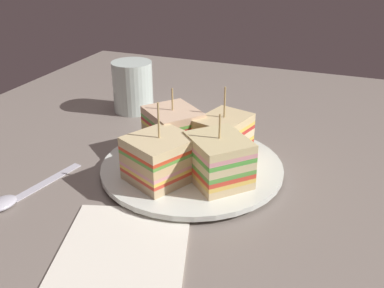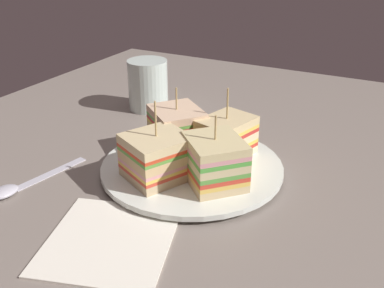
# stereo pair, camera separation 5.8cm
# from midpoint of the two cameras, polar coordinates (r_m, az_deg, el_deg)

# --- Properties ---
(ground_plane) EXTENTS (1.07, 0.94, 0.02)m
(ground_plane) POSITION_cam_midpoint_polar(r_m,az_deg,el_deg) (0.60, 2.75, -4.49)
(ground_plane) COLOR gray
(plate) EXTENTS (0.24, 0.24, 0.01)m
(plate) POSITION_cam_midpoint_polar(r_m,az_deg,el_deg) (0.59, 2.79, -3.11)
(plate) COLOR silver
(plate) RESTS_ON ground_plane
(sandwich_wedge_0) EXTENTS (0.09, 0.07, 0.10)m
(sandwich_wedge_0) POSITION_cam_midpoint_polar(r_m,az_deg,el_deg) (0.61, 7.13, 0.82)
(sandwich_wedge_0) COLOR beige
(sandwich_wedge_0) RESTS_ON plate
(sandwich_wedge_1) EXTENTS (0.10, 0.10, 0.09)m
(sandwich_wedge_1) POSITION_cam_midpoint_polar(r_m,az_deg,el_deg) (0.62, 0.71, 1.89)
(sandwich_wedge_1) COLOR #D5B788
(sandwich_wedge_1) RESTS_ON plate
(sandwich_wedge_2) EXTENTS (0.10, 0.09, 0.10)m
(sandwich_wedge_2) POSITION_cam_midpoint_polar(r_m,az_deg,el_deg) (0.55, -1.50, -1.72)
(sandwich_wedge_2) COLOR #D0B486
(sandwich_wedge_2) RESTS_ON plate
(sandwich_wedge_3) EXTENTS (0.10, 0.10, 0.09)m
(sandwich_wedge_3) POSITION_cam_midpoint_polar(r_m,az_deg,el_deg) (0.54, 6.00, -2.30)
(sandwich_wedge_3) COLOR #DBBE8B
(sandwich_wedge_3) RESTS_ON plate
(chip_pile) EXTENTS (0.07, 0.07, 0.02)m
(chip_pile) POSITION_cam_midpoint_polar(r_m,az_deg,el_deg) (0.59, 2.32, -1.84)
(chip_pile) COLOR #ECCB72
(chip_pile) RESTS_ON plate
(spoon) EXTENTS (0.14, 0.05, 0.01)m
(spoon) POSITION_cam_midpoint_polar(r_m,az_deg,el_deg) (0.59, -19.26, -5.38)
(spoon) COLOR silver
(spoon) RESTS_ON ground_plane
(napkin) EXTENTS (0.17, 0.16, 0.01)m
(napkin) POSITION_cam_midpoint_polar(r_m,az_deg,el_deg) (0.48, -7.14, -12.20)
(napkin) COLOR white
(napkin) RESTS_ON ground_plane
(drinking_glass) EXTENTS (0.07, 0.07, 0.09)m
(drinking_glass) POSITION_cam_midpoint_polar(r_m,az_deg,el_deg) (0.80, -3.62, 7.14)
(drinking_glass) COLOR silver
(drinking_glass) RESTS_ON ground_plane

